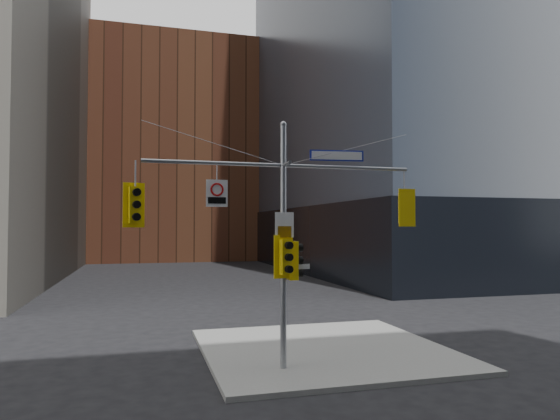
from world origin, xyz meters
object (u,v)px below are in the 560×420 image
signal_assembly (283,220)px  traffic_light_pole_side (294,260)px  street_sign_blade (337,156)px  regulatory_sign_arm (217,192)px  traffic_light_west_arm (135,205)px  traffic_light_pole_front (286,257)px  traffic_light_east_arm (404,208)px

signal_assembly → traffic_light_pole_side: signal_assembly is taller
traffic_light_pole_side → street_sign_blade: bearing=-91.9°
traffic_light_pole_side → regulatory_sign_arm: size_ratio=1.47×
street_sign_blade → regulatory_sign_arm: bearing=-172.5°
traffic_light_west_arm → traffic_light_pole_front: (4.14, -0.28, -1.45)m
traffic_light_west_arm → traffic_light_pole_side: (4.47, -0.00, -1.57)m
street_sign_blade → traffic_light_west_arm: bearing=-172.9°
traffic_light_pole_front → traffic_light_west_arm: bearing=165.9°
traffic_light_east_arm → regulatory_sign_arm: 5.88m
traffic_light_west_arm → street_sign_blade: (5.81, -0.01, 1.55)m
traffic_light_east_arm → street_sign_blade: 2.74m
signal_assembly → regulatory_sign_arm: 2.08m
traffic_light_pole_front → street_sign_blade: size_ratio=0.75×
traffic_light_pole_side → signal_assembly: bearing=89.8°
traffic_light_west_arm → traffic_light_east_arm: traffic_light_west_arm is taller
traffic_light_west_arm → traffic_light_pole_front: size_ratio=0.98×
signal_assembly → traffic_light_east_arm: bearing=0.0°
traffic_light_west_arm → traffic_light_pole_side: size_ratio=1.09×
traffic_light_west_arm → regulatory_sign_arm: (2.20, -0.03, 0.37)m
signal_assembly → traffic_light_pole_side: bearing=1.5°
signal_assembly → traffic_light_pole_front: signal_assembly is taller
traffic_light_east_arm → street_sign_blade: (-2.26, 0.00, 1.55)m
street_sign_blade → traffic_light_east_arm: bearing=7.1°
traffic_light_pole_side → traffic_light_pole_front: 0.45m
traffic_light_west_arm → traffic_light_east_arm: bearing=-12.9°
traffic_light_pole_side → street_sign_blade: 3.40m
traffic_light_west_arm → traffic_light_pole_side: traffic_light_west_arm is taller
signal_assembly → traffic_light_pole_front: bearing=-90.2°
traffic_light_west_arm → traffic_light_pole_front: traffic_light_west_arm is taller
traffic_light_pole_side → traffic_light_pole_front: bearing=128.3°
signal_assembly → traffic_light_pole_side: (0.33, 0.01, -1.19)m
traffic_light_pole_front → street_sign_blade: (1.67, 0.27, 3.00)m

